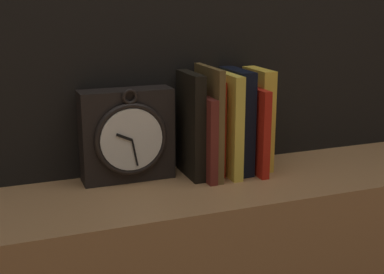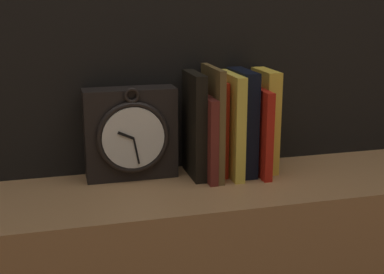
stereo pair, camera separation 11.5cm
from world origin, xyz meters
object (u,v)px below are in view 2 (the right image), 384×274
Objects in this scene: book_slot4_yellow at (231,125)px; book_slot3_red at (218,127)px; book_slot7_yellow at (265,120)px; book_slot0_black at (194,125)px; clock at (131,134)px; book_slot2_brown at (213,123)px; book_slot1_maroon at (205,136)px; book_slot6_red at (257,131)px; book_slot5_black at (242,122)px.

book_slot3_red is at bearing 143.23° from book_slot4_yellow.
book_slot3_red is 0.92× the size of book_slot7_yellow.
clock is at bearing 170.59° from book_slot0_black.
book_slot1_maroon is at bearing -176.62° from book_slot2_brown.
book_slot2_brown is at bearing -16.18° from book_slot0_black.
clock is 0.91× the size of book_slot4_yellow.
book_slot2_brown is 1.25× the size of book_slot6_red.
book_slot2_brown is at bearing -134.21° from book_slot3_red.
book_slot2_brown is 0.04m from book_slot4_yellow.
book_slot3_red is 0.09m from book_slot6_red.
book_slot6_red is 0.04m from book_slot7_yellow.
book_slot0_black is 0.08m from book_slot4_yellow.
book_slot6_red is at bearing -7.56° from clock.
book_slot5_black reaches higher than book_slot6_red.
book_slot0_black is 0.12m from book_slot5_black.
book_slot0_black reaches higher than book_slot4_yellow.
book_slot1_maroon is at bearing -29.35° from book_slot0_black.
book_slot5_black is (0.06, -0.01, 0.01)m from book_slot3_red.
clock is 0.90× the size of book_slot7_yellow.
clock is 0.85× the size of book_slot2_brown.
book_slot7_yellow is at bearing 6.53° from book_slot1_maroon.
book_slot5_black reaches higher than book_slot4_yellow.
book_slot5_black is at bearing 6.44° from book_slot1_maroon.
book_slot4_yellow reaches higher than book_slot1_maroon.
book_slot0_black is 0.15m from book_slot6_red.
book_slot5_black is (0.26, -0.03, 0.02)m from clock.
book_slot1_maroon is at bearing -178.88° from book_slot4_yellow.
book_slot6_red is (0.29, -0.04, -0.00)m from clock.
book_slot5_black is at bearing 16.52° from book_slot4_yellow.
clock is 0.32m from book_slot7_yellow.
book_slot0_black is 1.01× the size of book_slot4_yellow.
clock is at bearing 174.26° from book_slot5_black.
book_slot7_yellow is (0.12, -0.00, 0.01)m from book_slot3_red.
book_slot5_black is at bearing 7.15° from book_slot2_brown.
book_slot6_red is (0.15, -0.02, -0.02)m from book_slot0_black.
book_slot1_maroon is at bearing -12.38° from clock.
book_slot4_yellow is (0.03, -0.02, 0.01)m from book_slot3_red.
book_slot2_brown is 1.05× the size of book_slot5_black.
book_slot3_red is at bearing 170.31° from book_slot5_black.
book_slot7_yellow reaches higher than book_slot6_red.
book_slot6_red is at bearing -5.76° from book_slot0_black.
clock is at bearing 167.62° from book_slot1_maroon.
book_slot1_maroon is at bearing -150.91° from book_slot3_red.
clock is 0.20m from book_slot3_red.
book_slot5_black is 1.01× the size of book_slot7_yellow.
book_slot2_brown is at bearing 178.21° from book_slot6_red.
book_slot3_red is 0.93× the size of book_slot4_yellow.
book_slot7_yellow is at bearing 6.67° from book_slot5_black.
book_slot0_black is at bearing -178.41° from book_slot7_yellow.
book_slot2_brown reaches higher than clock.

